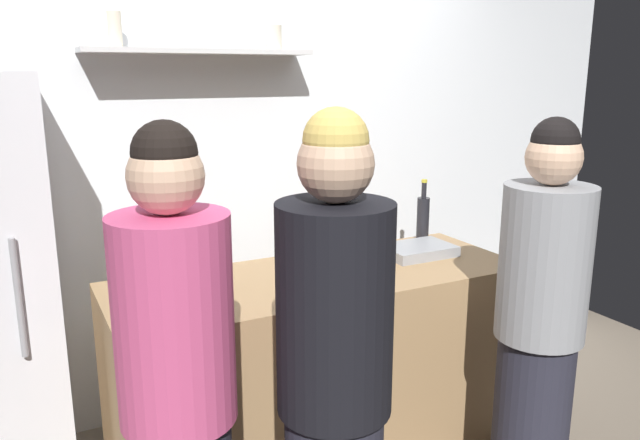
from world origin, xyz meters
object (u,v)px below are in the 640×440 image
at_px(wine_bottle_amber_glass, 365,254).
at_px(water_bottle_plastic, 305,268).
at_px(utensil_holder, 212,263).
at_px(person_pink_top, 179,406).
at_px(wine_bottle_dark_glass, 423,217).
at_px(baking_pan, 418,250).
at_px(person_blonde, 334,395).
at_px(person_grey_hoodie, 539,328).
at_px(wine_bottle_green_glass, 151,253).

xyz_separation_m(wine_bottle_amber_glass, water_bottle_plastic, (-0.33, -0.08, 0.01)).
bearing_deg(wine_bottle_amber_glass, utensil_holder, 151.38).
height_order(water_bottle_plastic, person_pink_top, person_pink_top).
bearing_deg(wine_bottle_dark_glass, wine_bottle_amber_glass, -146.68).
relative_size(baking_pan, person_blonde, 0.20).
bearing_deg(water_bottle_plastic, person_grey_hoodie, -34.18).
distance_m(baking_pan, wine_bottle_amber_glass, 0.45).
bearing_deg(person_blonde, person_pink_top, 127.37).
distance_m(utensil_holder, water_bottle_plastic, 0.49).
relative_size(baking_pan, water_bottle_plastic, 1.33).
bearing_deg(wine_bottle_amber_glass, water_bottle_plastic, -165.78).
height_order(baking_pan, person_blonde, person_blonde).
xyz_separation_m(water_bottle_plastic, person_pink_top, (-0.64, -0.48, -0.19)).
xyz_separation_m(utensil_holder, wine_bottle_dark_glass, (1.19, 0.07, 0.07)).
bearing_deg(person_pink_top, utensil_holder, -164.16).
distance_m(wine_bottle_amber_glass, wine_bottle_green_glass, 0.93).
distance_m(utensil_holder, person_blonde, 1.08).
relative_size(baking_pan, person_pink_top, 0.21).
relative_size(utensil_holder, person_pink_top, 0.13).
bearing_deg(person_pink_top, wine_bottle_amber_glass, 159.37).
distance_m(baking_pan, water_bottle_plastic, 0.78).
xyz_separation_m(baking_pan, person_pink_top, (-1.38, -0.74, -0.10)).
bearing_deg(wine_bottle_amber_glass, person_grey_hoodie, -54.44).
height_order(wine_bottle_dark_glass, water_bottle_plastic, wine_bottle_dark_glass).
relative_size(utensil_holder, water_bottle_plastic, 0.86).
distance_m(wine_bottle_dark_glass, person_pink_top, 1.85).
height_order(utensil_holder, person_pink_top, person_pink_top).
xyz_separation_m(person_pink_top, person_blonde, (0.42, -0.18, 0.02)).
distance_m(water_bottle_plastic, person_grey_hoodie, 0.95).
bearing_deg(baking_pan, person_grey_hoodie, -88.05).
xyz_separation_m(baking_pan, water_bottle_plastic, (-0.74, -0.25, 0.09)).
relative_size(wine_bottle_dark_glass, person_pink_top, 0.20).
height_order(water_bottle_plastic, person_blonde, person_blonde).
xyz_separation_m(wine_bottle_dark_glass, wine_bottle_green_glass, (-1.43, 0.02, -0.01)).
xyz_separation_m(utensil_holder, person_pink_top, (-0.39, -0.89, -0.13)).
height_order(baking_pan, person_grey_hoodie, person_grey_hoodie).
distance_m(water_bottle_plastic, person_blonde, 0.72).
relative_size(utensil_holder, wine_bottle_dark_glass, 0.67).
height_order(person_pink_top, person_blonde, person_blonde).
distance_m(baking_pan, utensil_holder, 1.01).
distance_m(wine_bottle_amber_glass, person_grey_hoodie, 0.77).
xyz_separation_m(wine_bottle_green_glass, person_grey_hoodie, (1.26, -1.01, -0.21)).
bearing_deg(water_bottle_plastic, wine_bottle_dark_glass, 27.15).
xyz_separation_m(wine_bottle_green_glass, water_bottle_plastic, (0.50, -0.49, 0.00)).
height_order(utensil_holder, person_blonde, person_blonde).
xyz_separation_m(wine_bottle_amber_glass, person_pink_top, (-0.98, -0.57, -0.18)).
bearing_deg(person_blonde, wine_bottle_dark_glass, 15.79).
distance_m(person_grey_hoodie, person_blonde, 1.00).
distance_m(wine_bottle_dark_glass, wine_bottle_amber_glass, 0.71).
height_order(baking_pan, water_bottle_plastic, water_bottle_plastic).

